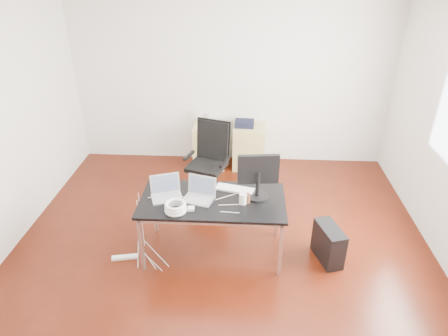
# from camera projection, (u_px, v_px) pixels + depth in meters

# --- Properties ---
(room_shell) EXTENTS (5.00, 5.00, 5.00)m
(room_shell) POSITION_uv_depth(u_px,v_px,m) (224.00, 146.00, 4.04)
(room_shell) COLOR #360F06
(room_shell) RESTS_ON ground
(desk) EXTENTS (1.60, 0.80, 0.73)m
(desk) POSITION_uv_depth(u_px,v_px,m) (213.00, 203.00, 4.42)
(desk) COLOR black
(desk) RESTS_ON ground
(office_chair) EXTENTS (0.60, 0.62, 1.08)m
(office_chair) POSITION_uv_depth(u_px,v_px,m) (209.00, 157.00, 5.58)
(office_chair) COLOR black
(office_chair) RESTS_ON ground
(filing_cabinet_left) EXTENTS (0.50, 0.50, 0.70)m
(filing_cabinet_left) POSITION_uv_depth(u_px,v_px,m) (210.00, 145.00, 6.51)
(filing_cabinet_left) COLOR tan
(filing_cabinet_left) RESTS_ON ground
(filing_cabinet_right) EXTENTS (0.50, 0.50, 0.70)m
(filing_cabinet_right) POSITION_uv_depth(u_px,v_px,m) (248.00, 146.00, 6.48)
(filing_cabinet_right) COLOR tan
(filing_cabinet_right) RESTS_ON ground
(pc_tower) EXTENTS (0.33, 0.49, 0.44)m
(pc_tower) POSITION_uv_depth(u_px,v_px,m) (328.00, 244.00, 4.52)
(pc_tower) COLOR black
(pc_tower) RESTS_ON ground
(wastebasket) EXTENTS (0.29, 0.29, 0.28)m
(wastebasket) POSITION_uv_depth(u_px,v_px,m) (217.00, 156.00, 6.63)
(wastebasket) COLOR black
(wastebasket) RESTS_ON ground
(power_strip) EXTENTS (0.31, 0.12, 0.04)m
(power_strip) POSITION_uv_depth(u_px,v_px,m) (125.00, 257.00, 4.62)
(power_strip) COLOR white
(power_strip) RESTS_ON ground
(laptop_left) EXTENTS (0.40, 0.35, 0.23)m
(laptop_left) POSITION_uv_depth(u_px,v_px,m) (166.00, 192.00, 4.43)
(laptop_left) COLOR silver
(laptop_left) RESTS_ON desk
(laptop_right) EXTENTS (0.39, 0.34, 0.23)m
(laptop_right) POSITION_uv_depth(u_px,v_px,m) (200.00, 194.00, 4.39)
(laptop_right) COLOR silver
(laptop_right) RESTS_ON desk
(monitor) EXTENTS (0.45, 0.26, 0.51)m
(monitor) POSITION_uv_depth(u_px,v_px,m) (258.00, 174.00, 4.32)
(monitor) COLOR black
(monitor) RESTS_ON desk
(keyboard) EXTENTS (0.46, 0.25, 0.02)m
(keyboard) POSITION_uv_depth(u_px,v_px,m) (235.00, 189.00, 4.57)
(keyboard) COLOR white
(keyboard) RESTS_ON desk
(cup_white) EXTENTS (0.09, 0.09, 0.12)m
(cup_white) POSITION_uv_depth(u_px,v_px,m) (243.00, 199.00, 4.30)
(cup_white) COLOR white
(cup_white) RESTS_ON desk
(cup_brown) EXTENTS (0.08, 0.08, 0.10)m
(cup_brown) POSITION_uv_depth(u_px,v_px,m) (247.00, 198.00, 4.32)
(cup_brown) COLOR #4F2C1B
(cup_brown) RESTS_ON desk
(cable_coil) EXTENTS (0.24, 0.24, 0.11)m
(cable_coil) POSITION_uv_depth(u_px,v_px,m) (176.00, 207.00, 4.17)
(cable_coil) COLOR white
(cable_coil) RESTS_ON desk
(power_adapter) EXTENTS (0.08, 0.08, 0.03)m
(power_adapter) POSITION_uv_depth(u_px,v_px,m) (191.00, 209.00, 4.21)
(power_adapter) COLOR white
(power_adapter) RESTS_ON desk
(speaker) EXTENTS (0.11, 0.10, 0.18)m
(speaker) POSITION_uv_depth(u_px,v_px,m) (206.00, 119.00, 6.35)
(speaker) COLOR #9E9E9E
(speaker) RESTS_ON filing_cabinet_left
(navy_garment) EXTENTS (0.31, 0.25, 0.09)m
(navy_garment) POSITION_uv_depth(u_px,v_px,m) (244.00, 123.00, 6.30)
(navy_garment) COLOR black
(navy_garment) RESTS_ON filing_cabinet_right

